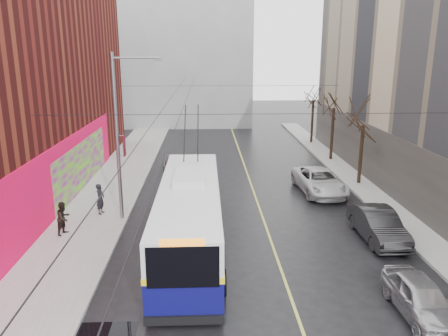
{
  "coord_description": "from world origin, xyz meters",
  "views": [
    {
      "loc": [
        -1.67,
        -12.73,
        9.03
      ],
      "look_at": [
        -0.72,
        9.08,
        3.17
      ],
      "focal_mm": 35.0,
      "sensor_mm": 36.0,
      "label": 1
    }
  ],
  "objects_px": {
    "streetlight_pole": "(120,134)",
    "trolleybus": "(190,215)",
    "tree_mid": "(334,99)",
    "parked_car_b": "(378,225)",
    "parked_car_a": "(420,298)",
    "parked_car_c": "(319,181)",
    "pedestrian_a": "(100,199)",
    "pedestrian_b": "(64,218)",
    "following_car": "(176,166)",
    "tree_near": "(364,114)",
    "tree_far": "(314,92)"
  },
  "relations": [
    {
      "from": "parked_car_b",
      "to": "tree_near",
      "type": "bearing_deg",
      "value": 75.32
    },
    {
      "from": "following_car",
      "to": "pedestrian_a",
      "type": "distance_m",
      "value": 8.7
    },
    {
      "from": "parked_car_c",
      "to": "pedestrian_b",
      "type": "relative_size",
      "value": 3.28
    },
    {
      "from": "tree_far",
      "to": "parked_car_a",
      "type": "bearing_deg",
      "value": -96.2
    },
    {
      "from": "tree_far",
      "to": "parked_car_a",
      "type": "height_order",
      "value": "tree_far"
    },
    {
      "from": "parked_car_c",
      "to": "pedestrian_a",
      "type": "distance_m",
      "value": 13.9
    },
    {
      "from": "parked_car_b",
      "to": "pedestrian_b",
      "type": "relative_size",
      "value": 2.75
    },
    {
      "from": "parked_car_c",
      "to": "pedestrian_a",
      "type": "height_order",
      "value": "pedestrian_a"
    },
    {
      "from": "tree_far",
      "to": "trolleybus",
      "type": "height_order",
      "value": "tree_far"
    },
    {
      "from": "parked_car_c",
      "to": "pedestrian_b",
      "type": "bearing_deg",
      "value": -160.26
    },
    {
      "from": "streetlight_pole",
      "to": "pedestrian_b",
      "type": "xyz_separation_m",
      "value": [
        -2.63,
        -2.08,
        -3.85
      ]
    },
    {
      "from": "parked_car_a",
      "to": "pedestrian_b",
      "type": "height_order",
      "value": "pedestrian_b"
    },
    {
      "from": "tree_far",
      "to": "parked_car_c",
      "type": "xyz_separation_m",
      "value": [
        -3.2,
        -15.57,
        -4.37
      ]
    },
    {
      "from": "tree_near",
      "to": "parked_car_c",
      "type": "relative_size",
      "value": 1.16
    },
    {
      "from": "streetlight_pole",
      "to": "tree_near",
      "type": "bearing_deg",
      "value": 21.62
    },
    {
      "from": "streetlight_pole",
      "to": "parked_car_a",
      "type": "height_order",
      "value": "streetlight_pole"
    },
    {
      "from": "streetlight_pole",
      "to": "trolleybus",
      "type": "distance_m",
      "value": 6.12
    },
    {
      "from": "streetlight_pole",
      "to": "pedestrian_b",
      "type": "distance_m",
      "value": 5.11
    },
    {
      "from": "parked_car_b",
      "to": "following_car",
      "type": "bearing_deg",
      "value": 131.47
    },
    {
      "from": "tree_near",
      "to": "parked_car_b",
      "type": "distance_m",
      "value": 10.25
    },
    {
      "from": "parked_car_a",
      "to": "pedestrian_a",
      "type": "distance_m",
      "value": 16.84
    },
    {
      "from": "streetlight_pole",
      "to": "following_car",
      "type": "height_order",
      "value": "streetlight_pole"
    },
    {
      "from": "tree_far",
      "to": "parked_car_b",
      "type": "height_order",
      "value": "tree_far"
    },
    {
      "from": "trolleybus",
      "to": "pedestrian_b",
      "type": "relative_size",
      "value": 7.57
    },
    {
      "from": "streetlight_pole",
      "to": "tree_mid",
      "type": "bearing_deg",
      "value": 40.65
    },
    {
      "from": "tree_far",
      "to": "parked_car_c",
      "type": "height_order",
      "value": "tree_far"
    },
    {
      "from": "parked_car_b",
      "to": "pedestrian_b",
      "type": "xyz_separation_m",
      "value": [
        -15.55,
        1.0,
        0.23
      ]
    },
    {
      "from": "parked_car_b",
      "to": "parked_car_c",
      "type": "height_order",
      "value": "parked_car_c"
    },
    {
      "from": "tree_far",
      "to": "pedestrian_b",
      "type": "height_order",
      "value": "tree_far"
    },
    {
      "from": "tree_near",
      "to": "parked_car_b",
      "type": "height_order",
      "value": "tree_near"
    },
    {
      "from": "tree_near",
      "to": "tree_far",
      "type": "height_order",
      "value": "tree_far"
    },
    {
      "from": "following_car",
      "to": "pedestrian_a",
      "type": "height_order",
      "value": "pedestrian_a"
    },
    {
      "from": "trolleybus",
      "to": "pedestrian_a",
      "type": "bearing_deg",
      "value": 139.47
    },
    {
      "from": "tree_far",
      "to": "pedestrian_a",
      "type": "height_order",
      "value": "tree_far"
    },
    {
      "from": "tree_near",
      "to": "pedestrian_b",
      "type": "bearing_deg",
      "value": -155.55
    },
    {
      "from": "parked_car_b",
      "to": "following_car",
      "type": "relative_size",
      "value": 0.96
    },
    {
      "from": "parked_car_c",
      "to": "parked_car_a",
      "type": "bearing_deg",
      "value": -94.32
    },
    {
      "from": "tree_far",
      "to": "pedestrian_b",
      "type": "relative_size",
      "value": 3.89
    },
    {
      "from": "tree_mid",
      "to": "parked_car_b",
      "type": "distance_m",
      "value": 16.84
    },
    {
      "from": "pedestrian_a",
      "to": "trolleybus",
      "type": "bearing_deg",
      "value": -119.58
    },
    {
      "from": "tree_far",
      "to": "following_car",
      "type": "distance_m",
      "value": 17.74
    },
    {
      "from": "streetlight_pole",
      "to": "parked_car_b",
      "type": "distance_m",
      "value": 13.89
    },
    {
      "from": "parked_car_a",
      "to": "parked_car_b",
      "type": "relative_size",
      "value": 0.85
    },
    {
      "from": "tree_near",
      "to": "parked_car_a",
      "type": "distance_m",
      "value": 16.38
    },
    {
      "from": "parked_car_a",
      "to": "following_car",
      "type": "distance_m",
      "value": 20.47
    },
    {
      "from": "streetlight_pole",
      "to": "parked_car_c",
      "type": "bearing_deg",
      "value": 20.34
    },
    {
      "from": "tree_mid",
      "to": "parked_car_c",
      "type": "distance_m",
      "value": 10.19
    },
    {
      "from": "streetlight_pole",
      "to": "tree_mid",
      "type": "distance_m",
      "value": 19.96
    },
    {
      "from": "tree_mid",
      "to": "pedestrian_b",
      "type": "relative_size",
      "value": 3.96
    },
    {
      "from": "parked_car_a",
      "to": "parked_car_c",
      "type": "height_order",
      "value": "parked_car_c"
    }
  ]
}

